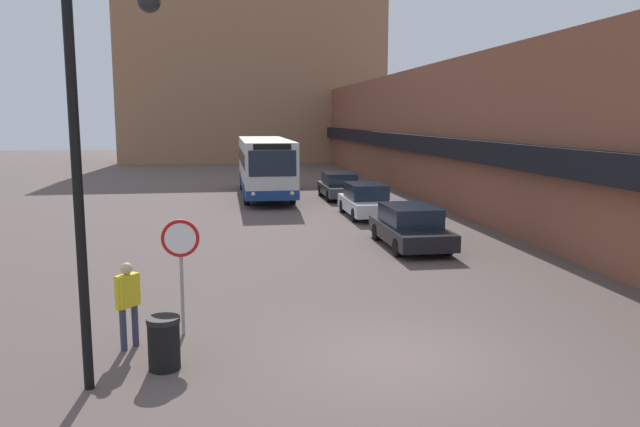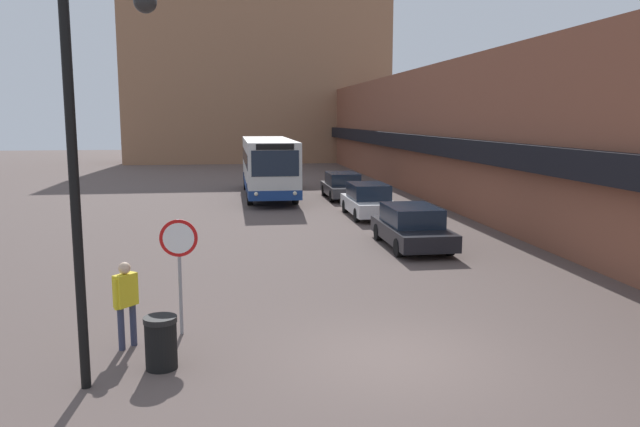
{
  "view_description": "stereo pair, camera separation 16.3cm",
  "coord_description": "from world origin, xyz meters",
  "views": [
    {
      "loc": [
        -3.1,
        -10.67,
        4.41
      ],
      "look_at": [
        -0.59,
        5.58,
        1.88
      ],
      "focal_mm": 35.0,
      "sensor_mm": 36.0,
      "label": 1
    },
    {
      "loc": [
        -2.94,
        -10.69,
        4.41
      ],
      "look_at": [
        -0.59,
        5.58,
        1.88
      ],
      "focal_mm": 35.0,
      "sensor_mm": 36.0,
      "label": 2
    }
  ],
  "objects": [
    {
      "name": "stop_sign",
      "position": [
        -4.0,
        1.9,
        1.74
      ],
      "size": [
        0.76,
        0.08,
        2.4
      ],
      "color": "gray",
      "rests_on": "ground_plane"
    },
    {
      "name": "trash_bin",
      "position": [
        -4.22,
        0.15,
        0.48
      ],
      "size": [
        0.59,
        0.59,
        0.95
      ],
      "color": "black",
      "rests_on": "ground_plane"
    },
    {
      "name": "parked_car_back",
      "position": [
        3.2,
        23.03,
        0.71
      ],
      "size": [
        1.89,
        4.43,
        1.42
      ],
      "color": "#38383D",
      "rests_on": "ground_plane"
    },
    {
      "name": "street_lamp",
      "position": [
        -5.09,
        -0.49,
        4.0
      ],
      "size": [
        1.46,
        0.36,
        6.48
      ],
      "color": "black",
      "rests_on": "ground_plane"
    },
    {
      "name": "parked_car_front",
      "position": [
        3.2,
        9.73,
        0.71
      ],
      "size": [
        1.91,
        4.53,
        1.43
      ],
      "color": "black",
      "rests_on": "ground_plane"
    },
    {
      "name": "building_row_right",
      "position": [
        9.97,
        24.0,
        3.57
      ],
      "size": [
        5.5,
        60.0,
        7.16
      ],
      "color": "brown",
      "rests_on": "ground_plane"
    },
    {
      "name": "building_backdrop_far",
      "position": [
        0.0,
        54.05,
        9.0
      ],
      "size": [
        26.0,
        8.0,
        17.99
      ],
      "color": "#996B4C",
      "rests_on": "ground_plane"
    },
    {
      "name": "city_bus",
      "position": [
        -0.81,
        24.55,
        1.77
      ],
      "size": [
        2.62,
        11.26,
        3.23
      ],
      "color": "silver",
      "rests_on": "ground_plane"
    },
    {
      "name": "ground_plane",
      "position": [
        0.0,
        0.0,
        0.0
      ],
      "size": [
        160.0,
        160.0,
        0.0
      ],
      "primitive_type": "plane",
      "color": "brown"
    },
    {
      "name": "pedestrian",
      "position": [
        -4.97,
        1.28,
        1.02
      ],
      "size": [
        0.45,
        0.48,
        1.7
      ],
      "rotation": [
        0.0,
        0.0,
        0.88
      ],
      "color": "#333851",
      "rests_on": "ground_plane"
    },
    {
      "name": "parked_car_middle",
      "position": [
        3.2,
        16.5,
        0.74
      ],
      "size": [
        1.84,
        4.41,
        1.5
      ],
      "color": "silver",
      "rests_on": "ground_plane"
    }
  ]
}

